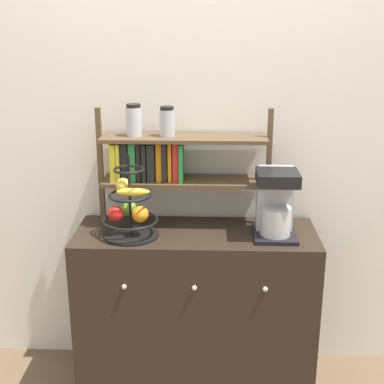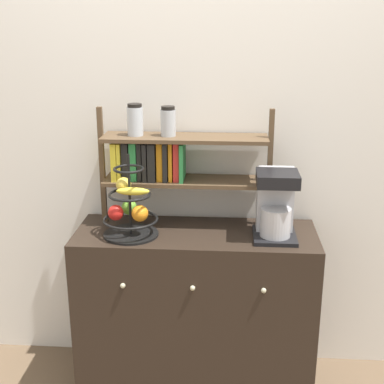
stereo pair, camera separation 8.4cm
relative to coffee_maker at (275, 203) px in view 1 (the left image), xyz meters
name	(u,v)px [view 1 (the left image)]	position (x,y,z in m)	size (l,w,h in m)	color
wall_back	(198,120)	(-0.36, 0.27, 0.33)	(7.00, 0.05, 2.60)	silver
sideboard	(196,309)	(-0.36, 0.02, -0.56)	(1.14, 0.44, 0.81)	black
coffee_maker	(275,203)	(0.00, 0.00, 0.00)	(0.20, 0.22, 0.31)	black
fruit_stand	(129,210)	(-0.66, -0.03, -0.03)	(0.26, 0.26, 0.38)	black
shelf_hutch	(162,157)	(-0.53, 0.14, 0.18)	(0.82, 0.20, 0.58)	brown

